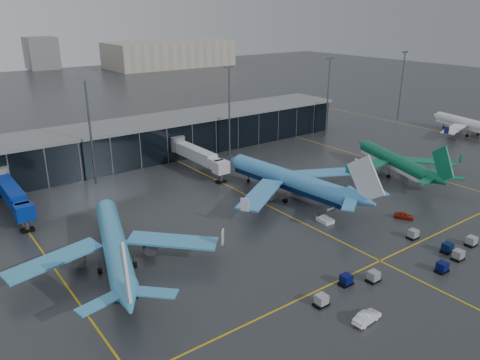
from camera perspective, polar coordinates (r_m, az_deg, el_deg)
ground at (r=85.83m, az=4.54°, el=-7.78°), size 600.00×600.00×0.00m
terminal_pier at (r=133.55m, az=-13.14°, el=4.53°), size 142.00×17.00×10.70m
jet_bridges at (r=106.93m, az=-26.09°, el=-1.43°), size 94.00×27.50×7.20m
flood_masts at (r=123.09m, az=-9.00°, el=7.54°), size 203.00×0.50×25.50m
distant_hangars at (r=343.28m, az=-20.04°, el=13.69°), size 260.00×71.00×22.00m
taxi_lines at (r=98.95m, az=4.89°, el=-3.85°), size 220.00×120.00×0.02m
airliner_arkefly at (r=79.04m, az=-15.24°, el=-5.98°), size 45.86×49.19×12.49m
airliner_klm_near at (r=104.55m, az=5.88°, el=1.41°), size 42.71×47.49×13.48m
airliner_aer_lingus at (r=125.00m, az=18.44°, el=3.16°), size 44.33×47.11×11.68m
airliner_ba at (r=175.92m, az=26.33°, el=6.75°), size 40.09×43.47×11.38m
baggage_carts at (r=83.59m, az=20.28°, el=-9.30°), size 37.13×11.34×1.70m
mobile_airstair at (r=95.16m, az=10.36°, el=-4.63°), size 2.49×3.39×3.45m
service_van_red at (r=100.85m, az=19.36°, el=-4.10°), size 3.25×4.14×1.32m
service_van_white at (r=68.26m, az=15.21°, el=-15.83°), size 4.77×1.95×1.54m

